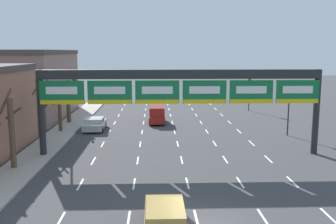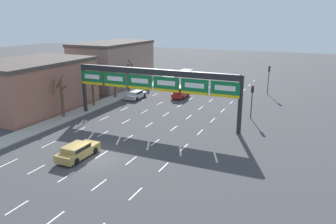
{
  "view_description": "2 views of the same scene",
  "coord_description": "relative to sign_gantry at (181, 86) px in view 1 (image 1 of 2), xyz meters",
  "views": [
    {
      "loc": [
        -1.99,
        -16.12,
        8.07
      ],
      "look_at": [
        -0.94,
        13.38,
        3.28
      ],
      "focal_mm": 40.0,
      "sensor_mm": 36.0,
      "label": 1
    },
    {
      "loc": [
        17.75,
        -22.94,
        12.71
      ],
      "look_at": [
        3.32,
        9.27,
        2.5
      ],
      "focal_mm": 35.0,
      "sensor_mm": 36.0,
      "label": 2
    }
  ],
  "objects": [
    {
      "name": "tree_bare_third",
      "position": [
        -11.6,
        8.87,
        -2.83
      ],
      "size": [
        1.3,
        1.46,
        4.86
      ],
      "color": "brown",
      "rests_on": "sidewalk_left"
    },
    {
      "name": "car_gold",
      "position": [
        -1.56,
        -12.91,
        -4.69
      ],
      "size": [
        1.88,
        4.57,
        1.37
      ],
      "color": "#A88947",
      "rests_on": "ground_plane"
    },
    {
      "name": "tree_bare_closest",
      "position": [
        -11.84,
        -3.24,
        -2.54
      ],
      "size": [
        1.95,
        2.14,
        5.44
      ],
      "color": "brown",
      "rests_on": "sidewalk_left"
    },
    {
      "name": "lane_dashes",
      "position": [
        0.0,
        1.1,
        -5.42
      ],
      "size": [
        13.32,
        67.0,
        0.01
      ],
      "color": "white",
      "rests_on": "ground_plane"
    },
    {
      "name": "suv_red",
      "position": [
        -1.76,
        13.27,
        -4.39
      ],
      "size": [
        1.82,
        3.93,
        1.89
      ],
      "color": "maroon",
      "rests_on": "ground_plane"
    },
    {
      "name": "car_silver",
      "position": [
        -8.24,
        9.75,
        -4.72
      ],
      "size": [
        1.98,
        4.26,
        1.31
      ],
      "color": "#B7B7BC",
      "rests_on": "ground_plane"
    },
    {
      "name": "traffic_light_near_gantry",
      "position": [
        10.89,
        21.76,
        -1.98
      ],
      "size": [
        0.3,
        0.35,
        4.84
      ],
      "color": "black",
      "rests_on": "ground_plane"
    },
    {
      "name": "traffic_light_mid_block",
      "position": [
        10.87,
        6.54,
        -2.31
      ],
      "size": [
        0.3,
        0.35,
        4.34
      ],
      "color": "black",
      "rests_on": "ground_plane"
    },
    {
      "name": "tree_bare_furthest",
      "position": [
        -11.39,
        3.0,
        -2.25
      ],
      "size": [
        1.85,
        2.15,
        5.99
      ],
      "color": "brown",
      "rests_on": "sidewalk_left"
    },
    {
      "name": "tree_bare_second",
      "position": [
        -11.65,
        13.5,
        -2.5
      ],
      "size": [
        2.03,
        2.02,
        5.72
      ],
      "color": "brown",
      "rests_on": "sidewalk_left"
    },
    {
      "name": "sign_gantry",
      "position": [
        0.0,
        0.0,
        0.0
      ],
      "size": [
        21.9,
        0.7,
        6.7
      ],
      "color": "#232628",
      "rests_on": "ground_plane"
    },
    {
      "name": "building_far",
      "position": [
        -17.56,
        17.84,
        -1.29
      ],
      "size": [
        9.11,
        16.92,
        8.26
      ],
      "color": "gray",
      "rests_on": "ground_plane"
    }
  ]
}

